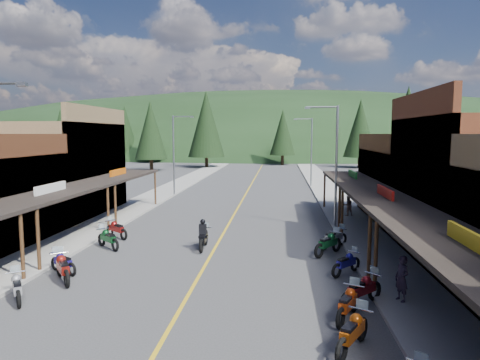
% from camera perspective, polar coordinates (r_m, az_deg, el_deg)
% --- Properties ---
extents(ground, '(220.00, 220.00, 0.00)m').
position_cam_1_polar(ground, '(21.11, -4.45, -10.92)').
color(ground, '#38383A').
rests_on(ground, ground).
extents(centerline, '(0.15, 90.00, 0.01)m').
position_cam_1_polar(centerline, '(40.51, 0.35, -2.62)').
color(centerline, gold).
rests_on(centerline, ground).
extents(sidewalk_west, '(3.40, 94.00, 0.15)m').
position_cam_1_polar(sidewalk_west, '(42.14, -11.53, -2.31)').
color(sidewalk_west, gray).
rests_on(sidewalk_west, ground).
extents(sidewalk_east, '(3.40, 94.00, 0.15)m').
position_cam_1_polar(sidewalk_east, '(40.68, 12.66, -2.64)').
color(sidewalk_east, gray).
rests_on(sidewalk_east, ground).
extents(shop_west_3, '(10.90, 10.20, 8.20)m').
position_cam_1_polar(shop_west_3, '(35.74, -23.57, 1.36)').
color(shop_west_3, brown).
rests_on(shop_west_3, ground).
extents(shop_east_3, '(10.90, 10.20, 6.20)m').
position_cam_1_polar(shop_east_3, '(33.04, 23.43, -0.71)').
color(shop_east_3, '#4C2D16').
rests_on(shop_east_3, ground).
extents(streetlight_1, '(2.16, 0.18, 8.00)m').
position_cam_1_polar(streetlight_1, '(43.19, -8.66, 3.80)').
color(streetlight_1, gray).
rests_on(streetlight_1, ground).
extents(streetlight_2, '(2.16, 0.18, 8.00)m').
position_cam_1_polar(streetlight_2, '(28.15, 12.43, 2.49)').
color(streetlight_2, gray).
rests_on(streetlight_2, ground).
extents(streetlight_3, '(2.16, 0.18, 8.00)m').
position_cam_1_polar(streetlight_3, '(50.03, 9.34, 4.10)').
color(streetlight_3, gray).
rests_on(streetlight_3, ground).
extents(ridge_hill, '(310.00, 140.00, 60.00)m').
position_cam_1_polar(ridge_hill, '(155.04, 4.05, 3.87)').
color(ridge_hill, black).
rests_on(ridge_hill, ground).
extents(pine_0, '(5.04, 5.04, 11.00)m').
position_cam_1_polar(pine_0, '(92.70, -22.76, 5.87)').
color(pine_0, black).
rests_on(pine_0, ground).
extents(pine_1, '(5.88, 5.88, 12.50)m').
position_cam_1_polar(pine_1, '(93.99, -11.75, 6.68)').
color(pine_1, black).
rests_on(pine_1, ground).
extents(pine_2, '(6.72, 6.72, 14.00)m').
position_cam_1_polar(pine_2, '(79.06, -4.52, 7.45)').
color(pine_2, black).
rests_on(pine_2, ground).
extents(pine_3, '(5.04, 5.04, 11.00)m').
position_cam_1_polar(pine_3, '(85.88, 5.72, 6.33)').
color(pine_3, black).
rests_on(pine_3, ground).
extents(pine_4, '(5.88, 5.88, 12.50)m').
position_cam_1_polar(pine_4, '(81.20, 15.74, 6.68)').
color(pine_4, black).
rests_on(pine_4, ground).
extents(pine_5, '(6.72, 6.72, 14.00)m').
position_cam_1_polar(pine_5, '(96.84, 23.88, 6.71)').
color(pine_5, black).
rests_on(pine_5, ground).
extents(pine_7, '(5.88, 5.88, 12.50)m').
position_cam_1_polar(pine_7, '(102.24, -15.07, 6.54)').
color(pine_7, black).
rests_on(pine_7, ground).
extents(pine_8, '(4.48, 4.48, 10.00)m').
position_cam_1_polar(pine_8, '(65.07, -17.81, 5.68)').
color(pine_8, black).
rests_on(pine_8, ground).
extents(pine_9, '(4.93, 4.93, 10.80)m').
position_cam_1_polar(pine_9, '(68.05, 23.01, 5.84)').
color(pine_9, black).
rests_on(pine_9, ground).
extents(pine_10, '(5.38, 5.38, 11.60)m').
position_cam_1_polar(pine_10, '(73.11, -11.83, 6.50)').
color(pine_10, black).
rests_on(pine_10, ground).
extents(pine_11, '(5.82, 5.82, 12.40)m').
position_cam_1_polar(pine_11, '(60.20, 21.42, 6.69)').
color(pine_11, black).
rests_on(pine_11, ground).
extents(bike_west_5, '(1.76, 2.05, 1.17)m').
position_cam_1_polar(bike_west_5, '(18.26, -27.61, -12.46)').
color(bike_west_5, '#9F9FA4').
rests_on(bike_west_5, ground).
extents(bike_west_6, '(2.02, 2.30, 1.32)m').
position_cam_1_polar(bike_west_6, '(19.71, -22.57, -10.63)').
color(bike_west_6, maroon).
rests_on(bike_west_6, ground).
extents(bike_west_7, '(1.96, 1.57, 1.10)m').
position_cam_1_polar(bike_west_7, '(20.89, -22.52, -10.00)').
color(bike_west_7, navy).
rests_on(bike_west_7, ground).
extents(bike_west_8, '(2.10, 1.94, 1.23)m').
position_cam_1_polar(bike_west_8, '(24.36, -17.19, -7.36)').
color(bike_west_8, '#0C3F1A').
rests_on(bike_west_8, ground).
extents(bike_west_9, '(2.12, 1.84, 1.21)m').
position_cam_1_polar(bike_west_9, '(26.63, -16.15, -6.20)').
color(bike_west_9, maroon).
rests_on(bike_west_9, ground).
extents(bike_east_4, '(1.75, 2.30, 1.27)m').
position_cam_1_polar(bike_east_4, '(13.26, 14.77, -18.84)').
color(bike_east_4, '#A8440C').
rests_on(bike_east_4, ground).
extents(bike_east_5, '(1.58, 2.25, 1.23)m').
position_cam_1_polar(bike_east_5, '(15.22, 14.21, -15.54)').
color(bike_east_5, '#B4380C').
rests_on(bike_east_5, ground).
extents(bike_east_6, '(2.15, 2.10, 1.29)m').
position_cam_1_polar(bike_east_6, '(16.48, 15.90, -13.76)').
color(bike_east_6, maroon).
rests_on(bike_east_6, ground).
extents(bike_east_7, '(1.83, 1.89, 1.13)m').
position_cam_1_polar(bike_east_7, '(19.75, 13.98, -10.59)').
color(bike_east_7, navy).
rests_on(bike_east_7, ground).
extents(bike_east_8, '(2.05, 2.30, 1.33)m').
position_cam_1_polar(bike_east_8, '(22.57, 11.68, -8.16)').
color(bike_east_8, '#0D441F').
rests_on(bike_east_8, ground).
extents(bike_east_9, '(2.02, 1.97, 1.21)m').
position_cam_1_polar(bike_east_9, '(24.08, 12.39, -7.41)').
color(bike_east_9, '#9A9B9F').
rests_on(bike_east_9, ground).
extents(rider_on_bike, '(0.81, 2.26, 1.71)m').
position_cam_1_polar(rider_on_bike, '(23.29, -4.88, -7.54)').
color(rider_on_bike, black).
rests_on(rider_on_bike, ground).
extents(pedestrian_east_a, '(0.62, 0.72, 1.67)m').
position_cam_1_polar(pedestrian_east_a, '(16.93, 20.77, -12.18)').
color(pedestrian_east_a, '#2D2233').
rests_on(pedestrian_east_a, sidewalk_east).
extents(pedestrian_east_b, '(0.87, 0.69, 1.56)m').
position_cam_1_polar(pedestrian_east_b, '(32.72, 14.18, -3.28)').
color(pedestrian_east_b, brown).
rests_on(pedestrian_east_b, sidewalk_east).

